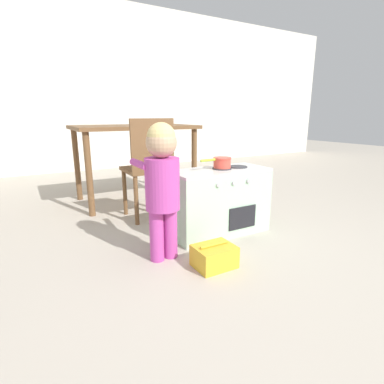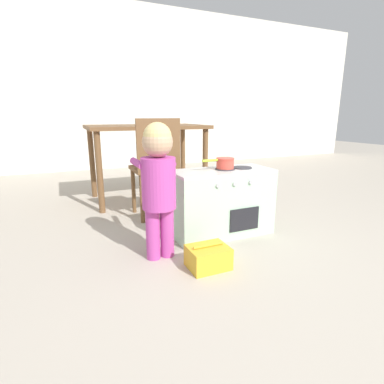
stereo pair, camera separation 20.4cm
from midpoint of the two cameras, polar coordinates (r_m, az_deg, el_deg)
ground_plane at (r=1.75m, az=17.85°, el=-16.51°), size 16.00×16.00×0.00m
wall_back at (r=5.24m, az=-12.96°, el=18.73°), size 10.00×0.06×2.60m
play_kitchen at (r=2.25m, az=8.32°, el=-1.98°), size 0.74×0.34×0.50m
toy_pot at (r=2.20m, az=8.92°, el=5.56°), size 0.25×0.13×0.08m
child_figure at (r=1.79m, az=-3.21°, el=2.94°), size 0.23×0.35×0.84m
toy_basket at (r=1.81m, az=6.38°, el=-12.30°), size 0.24×0.19×0.15m
dining_table at (r=3.17m, az=-6.83°, el=10.57°), size 1.18×0.73×0.78m
dining_chair_near at (r=2.56m, az=-4.70°, el=4.98°), size 0.36×0.36×0.85m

